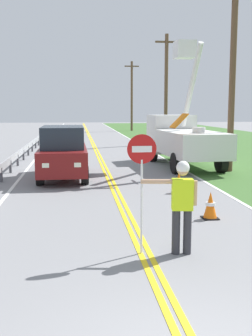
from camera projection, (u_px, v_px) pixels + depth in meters
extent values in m
cube|color=yellow|center=(98.00, 157.00, 23.87)|extent=(0.11, 110.00, 0.01)
cube|color=yellow|center=(101.00, 157.00, 23.89)|extent=(0.11, 110.00, 0.01)
cube|color=silver|center=(161.00, 156.00, 24.30)|extent=(0.12, 110.00, 0.01)
cube|color=silver|center=(36.00, 158.00, 23.46)|extent=(0.12, 110.00, 0.01)
cylinder|color=#2D2D33|center=(187.00, 232.00, 8.01)|extent=(0.16, 0.16, 0.88)
cylinder|color=#2D2D33|center=(176.00, 232.00, 8.01)|extent=(0.16, 0.16, 0.88)
cube|color=#C6EA19|center=(182.00, 194.00, 7.90)|extent=(0.43, 0.29, 0.60)
cylinder|color=tan|center=(156.00, 181.00, 7.88)|extent=(0.61, 0.17, 0.09)
cylinder|color=tan|center=(195.00, 193.00, 7.90)|extent=(0.09, 0.09, 0.48)
sphere|color=tan|center=(183.00, 170.00, 7.84)|extent=(0.22, 0.22, 0.22)
sphere|color=white|center=(183.00, 168.00, 7.83)|extent=(0.25, 0.25, 0.25)
cylinder|color=silver|center=(142.00, 207.00, 7.95)|extent=(0.04, 0.04, 1.85)
cylinder|color=#B71414|center=(142.00, 149.00, 7.79)|extent=(0.56, 0.03, 0.56)
cube|color=white|center=(142.00, 149.00, 7.77)|extent=(0.38, 0.01, 0.12)
cube|color=silver|center=(192.00, 144.00, 18.93)|extent=(2.55, 4.72, 1.10)
cube|color=silver|center=(171.00, 134.00, 22.26)|extent=(2.31, 2.22, 2.00)
cube|color=#1E2833|center=(166.00, 127.00, 23.22)|extent=(1.98, 0.17, 0.90)
cylinder|color=silver|center=(199.00, 130.00, 17.94)|extent=(0.56, 0.56, 0.24)
cylinder|color=silver|center=(191.00, 87.00, 18.75)|extent=(0.37, 2.44, 3.69)
cube|color=white|center=(185.00, 50.00, 19.59)|extent=(0.95, 0.95, 0.80)
cube|color=orange|center=(179.00, 121.00, 16.82)|extent=(0.64, 0.83, 0.59)
cylinder|color=black|center=(153.00, 153.00, 22.03)|extent=(0.37, 0.94, 0.92)
cylinder|color=black|center=(190.00, 152.00, 22.38)|extent=(0.37, 0.94, 0.92)
cylinder|color=black|center=(176.00, 163.00, 17.85)|extent=(0.37, 0.94, 0.92)
cylinder|color=black|center=(221.00, 162.00, 18.20)|extent=(0.37, 0.94, 0.92)
cube|color=maroon|center=(63.00, 159.00, 16.64)|extent=(1.87, 4.61, 0.92)
cube|color=#1E2833|center=(63.00, 137.00, 16.52)|extent=(1.64, 2.86, 0.84)
cube|color=#EAEACC|center=(78.00, 165.00, 14.47)|extent=(0.24, 0.06, 0.16)
cube|color=#EAEACC|center=(46.00, 165.00, 14.33)|extent=(0.24, 0.06, 0.16)
cylinder|color=black|center=(85.00, 175.00, 15.41)|extent=(0.28, 0.68, 0.68)
cylinder|color=black|center=(40.00, 176.00, 15.21)|extent=(0.28, 0.68, 0.68)
cylinder|color=black|center=(83.00, 165.00, 18.21)|extent=(0.28, 0.68, 0.68)
cylinder|color=black|center=(45.00, 166.00, 18.01)|extent=(0.28, 0.68, 0.68)
cylinder|color=brown|center=(232.00, 79.00, 18.07)|extent=(0.28, 0.28, 8.17)
cylinder|color=brown|center=(166.00, 90.00, 32.35)|extent=(0.28, 0.28, 8.48)
cube|color=brown|center=(167.00, 42.00, 31.82)|extent=(1.80, 0.14, 0.14)
cylinder|color=brown|center=(132.00, 96.00, 51.78)|extent=(0.28, 0.28, 8.58)
cube|color=brown|center=(132.00, 66.00, 51.25)|extent=(1.80, 0.14, 0.14)
cone|color=orange|center=(210.00, 205.00, 10.59)|extent=(0.36, 0.36, 0.70)
cylinder|color=white|center=(210.00, 204.00, 10.59)|extent=(0.25, 0.25, 0.08)
cube|color=black|center=(210.00, 218.00, 10.64)|extent=(0.40, 0.40, 0.03)
cone|color=orange|center=(179.00, 182.00, 13.87)|extent=(0.36, 0.36, 0.70)
cylinder|color=white|center=(179.00, 181.00, 13.87)|extent=(0.25, 0.25, 0.08)
cube|color=black|center=(179.00, 192.00, 13.92)|extent=(0.40, 0.40, 0.03)
cube|color=#9EA0A3|center=(14.00, 157.00, 19.21)|extent=(0.06, 32.00, 0.32)
cube|color=#4C4C51|center=(1.00, 175.00, 15.88)|extent=(0.10, 0.10, 0.55)
cube|color=#4C4C51|center=(10.00, 167.00, 18.13)|extent=(0.10, 0.10, 0.55)
cube|color=#4C4C51|center=(18.00, 160.00, 20.37)|extent=(0.10, 0.10, 0.55)
cube|color=#4C4C51|center=(23.00, 155.00, 22.62)|extent=(0.10, 0.10, 0.55)
cube|color=#4C4C51|center=(28.00, 151.00, 24.87)|extent=(0.10, 0.10, 0.55)
cube|color=#4C4C51|center=(32.00, 147.00, 27.11)|extent=(0.10, 0.10, 0.55)
cube|color=#4C4C51|center=(36.00, 144.00, 29.36)|extent=(0.10, 0.10, 0.55)
cube|color=#4C4C51|center=(38.00, 142.00, 31.60)|extent=(0.10, 0.10, 0.55)
cube|color=#4C4C51|center=(41.00, 140.00, 33.85)|extent=(0.10, 0.10, 0.55)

